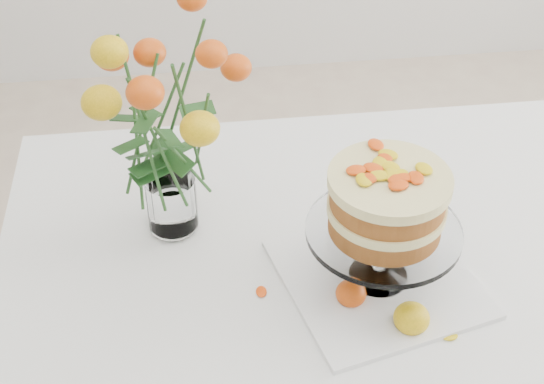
{
  "coord_description": "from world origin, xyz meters",
  "views": [
    {
      "loc": [
        -0.35,
        -0.91,
        1.68
      ],
      "look_at": [
        -0.23,
        0.04,
        0.89
      ],
      "focal_mm": 50.0,
      "sensor_mm": 36.0,
      "label": 1
    }
  ],
  "objects": [
    {
      "name": "loose_rose_far",
      "position": [
        -0.12,
        -0.09,
        0.78
      ],
      "size": [
        0.09,
        0.05,
        0.04
      ],
      "rotation": [
        0.0,
        0.0,
        -0.21
      ],
      "color": "#D1490A",
      "rests_on": "table"
    },
    {
      "name": "stray_petal_d",
      "position": [
        -0.26,
        -0.05,
        0.76
      ],
      "size": [
        0.03,
        0.02,
        0.0
      ],
      "primitive_type": "ellipsoid",
      "color": "yellow",
      "rests_on": "table"
    },
    {
      "name": "rose_vase",
      "position": [
        -0.4,
        0.13,
        1.02
      ],
      "size": [
        0.38,
        0.38,
        0.45
      ],
      "rotation": [
        0.0,
        0.0,
        -0.38
      ],
      "color": "white",
      "rests_on": "table"
    },
    {
      "name": "loose_rose_near",
      "position": [
        -0.04,
        -0.15,
        0.78
      ],
      "size": [
        0.1,
        0.06,
        0.05
      ],
      "rotation": [
        0.0,
        0.0,
        -0.1
      ],
      "color": "yellow",
      "rests_on": "table"
    },
    {
      "name": "table",
      "position": [
        0.0,
        0.0,
        0.67
      ],
      "size": [
        1.43,
        0.93,
        0.76
      ],
      "color": "#A3805F",
      "rests_on": "ground"
    },
    {
      "name": "napkin",
      "position": [
        -0.06,
        -0.05,
        0.76
      ],
      "size": [
        0.37,
        0.37,
        0.01
      ],
      "primitive_type": "cube",
      "rotation": [
        0.0,
        0.0,
        0.25
      ],
      "color": "white",
      "rests_on": "table"
    },
    {
      "name": "stray_petal_a",
      "position": [
        -0.12,
        -0.1,
        0.76
      ],
      "size": [
        0.03,
        0.02,
        0.0
      ],
      "primitive_type": "ellipsoid",
      "color": "yellow",
      "rests_on": "table"
    },
    {
      "name": "cake_stand",
      "position": [
        -0.06,
        -0.05,
        0.92
      ],
      "size": [
        0.25,
        0.25,
        0.22
      ],
      "rotation": [
        0.0,
        0.0,
        0.16
      ],
      "color": "white",
      "rests_on": "napkin"
    },
    {
      "name": "stray_petal_b",
      "position": [
        -0.02,
        -0.14,
        0.76
      ],
      "size": [
        0.03,
        0.02,
        0.0
      ],
      "primitive_type": "ellipsoid",
      "color": "yellow",
      "rests_on": "table"
    },
    {
      "name": "stray_petal_c",
      "position": [
        0.02,
        -0.18,
        0.76
      ],
      "size": [
        0.03,
        0.02,
        0.0
      ],
      "primitive_type": "ellipsoid",
      "color": "yellow",
      "rests_on": "table"
    }
  ]
}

